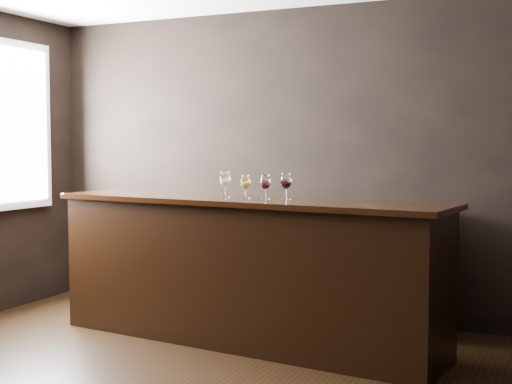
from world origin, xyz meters
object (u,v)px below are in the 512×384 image
at_px(glass_red_a, 265,183).
at_px(glass_red_b, 286,182).
at_px(back_bar_shelf, 276,262).
at_px(bar_counter, 245,273).
at_px(glass_amber, 245,183).
at_px(glass_white, 225,180).

height_order(glass_red_a, glass_red_b, glass_red_b).
bearing_deg(back_bar_shelf, bar_counter, -83.69).
distance_m(bar_counter, glass_amber, 0.72).
relative_size(back_bar_shelf, glass_white, 13.97).
distance_m(bar_counter, glass_red_b, 0.81).
bearing_deg(bar_counter, glass_red_b, 7.89).
distance_m(back_bar_shelf, glass_amber, 1.14).
bearing_deg(glass_white, bar_counter, 5.35).
distance_m(bar_counter, glass_red_a, 0.75).
bearing_deg(glass_red_b, back_bar_shelf, 117.74).
relative_size(glass_amber, glass_red_b, 0.90).
relative_size(bar_counter, glass_red_b, 15.72).
bearing_deg(glass_red_a, bar_counter, 170.15).
relative_size(back_bar_shelf, glass_red_a, 15.14).
distance_m(glass_amber, glass_red_a, 0.18).
height_order(bar_counter, glass_white, glass_white).
height_order(glass_white, glass_red_b, glass_white).
relative_size(bar_counter, back_bar_shelf, 1.11).
distance_m(glass_amber, glass_red_b, 0.33).
relative_size(back_bar_shelf, glass_amber, 15.77).
xyz_separation_m(glass_amber, glass_red_a, (0.18, -0.02, 0.01)).
bearing_deg(glass_red_a, back_bar_shelf, 107.77).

